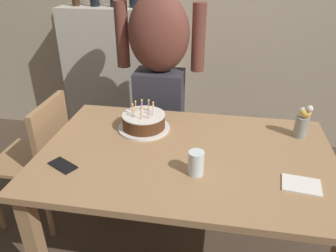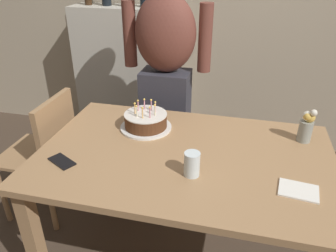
# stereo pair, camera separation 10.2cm
# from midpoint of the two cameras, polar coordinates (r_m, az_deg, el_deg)

# --- Properties ---
(dining_table) EXTENTS (1.50, 0.96, 0.74)m
(dining_table) POSITION_cam_midpoint_polar(r_m,az_deg,el_deg) (1.75, 4.54, -7.44)
(dining_table) COLOR #A37A51
(dining_table) RESTS_ON ground_plane
(birthday_cake) EXTENTS (0.30, 0.30, 0.16)m
(birthday_cake) POSITION_cam_midpoint_polar(r_m,az_deg,el_deg) (1.90, -2.34, 0.82)
(birthday_cake) COLOR white
(birthday_cake) RESTS_ON dining_table
(water_glass_near) EXTENTS (0.07, 0.07, 0.12)m
(water_glass_near) POSITION_cam_midpoint_polar(r_m,az_deg,el_deg) (1.51, 6.12, -6.62)
(water_glass_near) COLOR silver
(water_glass_near) RESTS_ON dining_table
(cell_phone) EXTENTS (0.16, 0.13, 0.01)m
(cell_phone) POSITION_cam_midpoint_polar(r_m,az_deg,el_deg) (1.68, -16.28, -5.93)
(cell_phone) COLOR black
(cell_phone) RESTS_ON dining_table
(napkin_stack) EXTENTS (0.18, 0.14, 0.01)m
(napkin_stack) POSITION_cam_midpoint_polar(r_m,az_deg,el_deg) (1.56, 23.48, -10.26)
(napkin_stack) COLOR white
(napkin_stack) RESTS_ON dining_table
(flower_vase) EXTENTS (0.07, 0.07, 0.20)m
(flower_vase) POSITION_cam_midpoint_polar(r_m,az_deg,el_deg) (1.92, 24.32, 0.11)
(flower_vase) COLOR #999E93
(flower_vase) RESTS_ON dining_table
(person_man_bearded) EXTENTS (0.61, 0.27, 1.66)m
(person_man_bearded) POSITION_cam_midpoint_polar(r_m,az_deg,el_deg) (2.32, 0.85, 8.37)
(person_man_bearded) COLOR #33333D
(person_man_bearded) RESTS_ON ground_plane
(dining_chair) EXTENTS (0.42, 0.42, 0.87)m
(dining_chair) POSITION_cam_midpoint_polar(r_m,az_deg,el_deg) (2.28, -19.12, -3.67)
(dining_chair) COLOR #A37A51
(dining_chair) RESTS_ON ground_plane
(shelf_cabinet) EXTENTS (0.79, 0.30, 1.53)m
(shelf_cabinet) POSITION_cam_midpoint_polar(r_m,az_deg,el_deg) (3.11, -7.18, 8.70)
(shelf_cabinet) COLOR beige
(shelf_cabinet) RESTS_ON ground_plane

